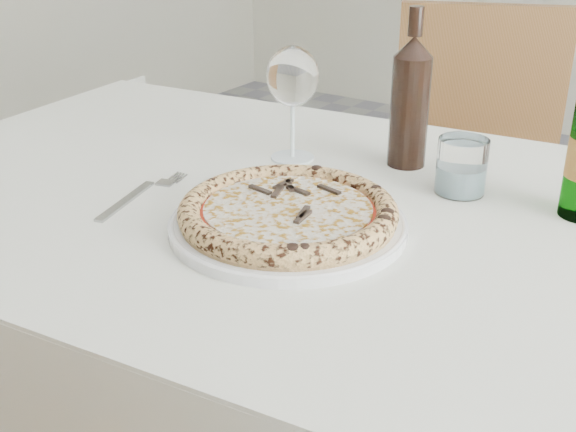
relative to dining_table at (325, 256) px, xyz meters
The scene contains 8 objects.
dining_table is the anchor object (origin of this frame).
chair_far 0.78m from the dining_table, 93.57° to the left, with size 0.52×0.52×0.93m.
plate 0.14m from the dining_table, 90.00° to the right, with size 0.32×0.32×0.02m.
pizza 0.15m from the dining_table, 90.00° to the right, with size 0.29×0.29×0.03m.
fork 0.29m from the dining_table, 152.37° to the right, with size 0.05×0.21×0.00m.
wine_glass 0.30m from the dining_table, 137.99° to the left, with size 0.09×0.09×0.19m.
tumbler 0.24m from the dining_table, 47.18° to the left, with size 0.07×0.07×0.08m.
wine_bottle 0.29m from the dining_table, 84.09° to the left, with size 0.06×0.06×0.26m.
Camera 1 is at (0.32, -0.77, 1.18)m, focal length 45.00 mm.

